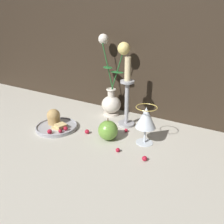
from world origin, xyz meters
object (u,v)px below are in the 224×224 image
Objects in this scene: wine_glass at (145,119)px; vase at (112,91)px; candlestick at (127,96)px; plate_with_pastries at (56,123)px; apple_beside_vase at (108,130)px.

vase is at bearing 143.95° from wine_glass.
candlestick is (0.12, -0.07, 0.02)m from vase.
candlestick reaches higher than wine_glass.
wine_glass is (0.39, 0.07, 0.08)m from plate_with_pastries.
apple_beside_vase is (0.25, 0.03, 0.02)m from plate_with_pastries.
vase reaches higher than plate_with_pastries.
plate_with_pastries is at bearing -143.95° from candlestick.
wine_glass is 1.64× the size of apple_beside_vase.
candlestick is at bearing -31.92° from vase.
apple_beside_vase is at bearing -90.49° from candlestick.
plate_with_pastries is 0.25m from apple_beside_vase.
vase is 0.31m from wine_glass.
vase is 1.23× the size of candlestick.
vase is at bearing 116.99° from apple_beside_vase.
plate_with_pastries is 1.20× the size of wine_glass.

